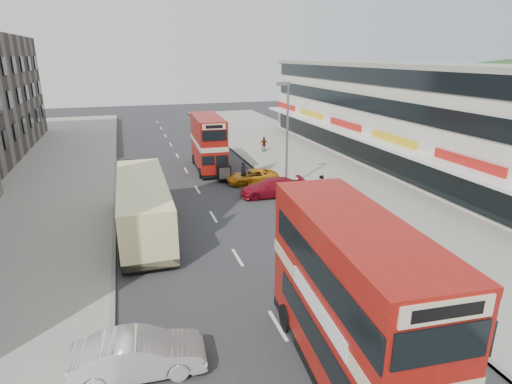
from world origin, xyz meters
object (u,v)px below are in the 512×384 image
object	(u,v)px
bus_second	(208,143)
pedestrian_far	(264,144)
bus_main	(352,300)
pedestrian_near	(321,186)
coach	(143,204)
car_left_front	(138,355)
street_lamp	(286,128)
car_right_a	(272,188)
car_right_b	(252,177)
cyclist	(244,178)

from	to	relation	value
bus_second	pedestrian_far	distance (m)	8.73
bus_main	pedestrian_near	distance (m)	17.67
coach	car_left_front	bearing A→B (deg)	-93.82
bus_main	pedestrian_far	distance (m)	32.79
street_lamp	car_left_front	distance (m)	21.05
bus_main	car_right_a	distance (m)	18.32
car_right_b	car_right_a	bearing A→B (deg)	10.00
cyclist	car_right_a	bearing A→B (deg)	-75.20
car_left_front	pedestrian_far	xyz separation A→B (m)	(14.25, 29.74, 0.21)
bus_second	pedestrian_near	bearing A→B (deg)	122.59
street_lamp	cyclist	xyz separation A→B (m)	(-2.76, 2.03, -4.16)
pedestrian_far	bus_second	bearing A→B (deg)	-140.05
car_left_front	pedestrian_near	world-z (taller)	pedestrian_near
car_right_a	car_right_b	xyz separation A→B (m)	(-0.44, 3.52, -0.10)
car_right_a	pedestrian_far	distance (m)	14.56
cyclist	pedestrian_far	bearing A→B (deg)	57.89
pedestrian_far	car_left_front	bearing A→B (deg)	-111.71
street_lamp	pedestrian_near	distance (m)	5.03
street_lamp	coach	size ratio (longest dim) A/B	0.75
bus_second	pedestrian_far	world-z (taller)	bus_second
coach	pedestrian_near	distance (m)	12.68
car_right_a	cyclist	xyz separation A→B (m)	(-1.23, 3.27, -0.06)
bus_main	cyclist	distance (m)	21.34
bus_main	car_right_a	world-z (taller)	bus_main
bus_main	pedestrian_near	bearing A→B (deg)	-108.53
bus_main	pedestrian_far	bearing A→B (deg)	-99.26
street_lamp	coach	world-z (taller)	street_lamp
car_right_b	cyclist	bearing A→B (deg)	-69.58
pedestrian_near	car_right_b	bearing A→B (deg)	-99.47
bus_main	car_left_front	distance (m)	7.09
coach	cyclist	bearing A→B (deg)	41.67
bus_main	coach	size ratio (longest dim) A/B	0.89
street_lamp	pedestrian_near	world-z (taller)	street_lamp
car_right_b	bus_main	bearing A→B (deg)	-5.96
bus_second	cyclist	distance (m)	6.17
car_left_front	cyclist	distance (m)	21.04
car_right_a	cyclist	world-z (taller)	cyclist
bus_second	coach	world-z (taller)	bus_second
bus_second	car_left_front	distance (m)	25.80
street_lamp	bus_main	xyz separation A→B (m)	(-5.26, -19.05, -2.03)
car_left_front	pedestrian_near	distance (m)	19.43
bus_main	cyclist	world-z (taller)	bus_main
bus_main	car_right_b	xyz separation A→B (m)	(3.30, 21.33, -2.17)
bus_second	pedestrian_near	distance (m)	12.25
bus_main	pedestrian_near	size ratio (longest dim) A/B	5.81
coach	car_left_front	xyz separation A→B (m)	(-0.88, -11.93, -0.99)
bus_second	car_left_front	size ratio (longest dim) A/B	1.98
street_lamp	bus_second	distance (m)	9.17
bus_main	car_left_front	xyz separation A→B (m)	(-6.47, 2.05, -2.04)
coach	car_right_a	distance (m)	10.14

